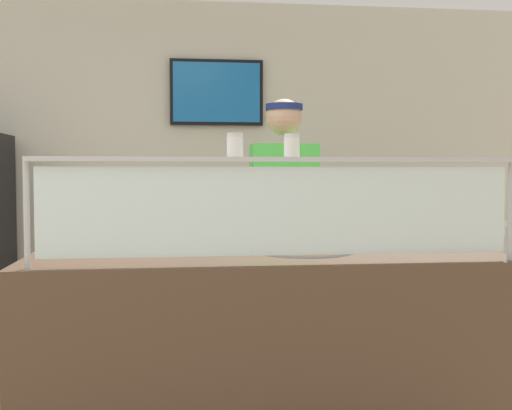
# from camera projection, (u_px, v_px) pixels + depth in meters

# --- Properties ---
(ground_plane) EXTENTS (12.00, 12.00, 0.00)m
(ground_plane) POSITION_uv_depth(u_px,v_px,m) (253.00, 405.00, 3.63)
(ground_plane) COLOR tan
(ground_plane) RESTS_ON ground
(shop_rear_unit) EXTENTS (6.64, 0.13, 2.70)m
(shop_rear_unit) POSITION_uv_depth(u_px,v_px,m) (230.00, 170.00, 5.15)
(shop_rear_unit) COLOR beige
(shop_rear_unit) RESTS_ON ground
(serving_counter) EXTENTS (2.24, 0.72, 0.95)m
(serving_counter) POSITION_uv_depth(u_px,v_px,m) (270.00, 356.00, 2.97)
(serving_counter) COLOR #4C3828
(serving_counter) RESTS_ON ground
(sneeze_guard) EXTENTS (2.07, 0.06, 0.45)m
(sneeze_guard) POSITION_uv_depth(u_px,v_px,m) (280.00, 197.00, 2.63)
(sneeze_guard) COLOR #B2B5BC
(sneeze_guard) RESTS_ON serving_counter
(pizza_tray) EXTENTS (0.46, 0.46, 0.04)m
(pizza_tray) POSITION_uv_depth(u_px,v_px,m) (305.00, 249.00, 3.06)
(pizza_tray) COLOR #9EA0A8
(pizza_tray) RESTS_ON serving_counter
(pizza_server) EXTENTS (0.12, 0.29, 0.01)m
(pizza_server) POSITION_uv_depth(u_px,v_px,m) (300.00, 245.00, 3.04)
(pizza_server) COLOR #ADAFB7
(pizza_server) RESTS_ON pizza_tray
(parmesan_shaker) EXTENTS (0.07, 0.07, 0.10)m
(parmesan_shaker) POSITION_uv_depth(u_px,v_px,m) (235.00, 147.00, 2.60)
(parmesan_shaker) COLOR white
(parmesan_shaker) RESTS_ON sneeze_guard
(pepper_flake_shaker) EXTENTS (0.07, 0.07, 0.10)m
(pepper_flake_shaker) POSITION_uv_depth(u_px,v_px,m) (292.00, 147.00, 2.63)
(pepper_flake_shaker) COLOR white
(pepper_flake_shaker) RESTS_ON sneeze_guard
(worker_figure) EXTENTS (0.41, 0.50, 1.76)m
(worker_figure) POSITION_uv_depth(u_px,v_px,m) (285.00, 229.00, 3.67)
(worker_figure) COLOR #23232D
(worker_figure) RESTS_ON ground
(prep_shelf) EXTENTS (0.70, 0.55, 0.84)m
(prep_shelf) POSITION_uv_depth(u_px,v_px,m) (468.00, 290.00, 4.93)
(prep_shelf) COLOR #B7BABF
(prep_shelf) RESTS_ON ground
(pizza_box_stack) EXTENTS (0.42, 0.41, 0.13)m
(pizza_box_stack) POSITION_uv_depth(u_px,v_px,m) (469.00, 228.00, 4.91)
(pizza_box_stack) COLOR silver
(pizza_box_stack) RESTS_ON prep_shelf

